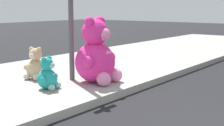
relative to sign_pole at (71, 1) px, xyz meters
name	(u,v)px	position (x,y,z in m)	size (l,w,h in m)	color
sidewalk	(12,86)	(-1.00, 0.80, -1.77)	(28.00, 4.40, 0.15)	#9E9B93
sign_pole	(71,1)	(0.00, 0.00, 0.00)	(0.56, 0.11, 3.20)	#4C4C51
plush_pink_large	(97,56)	(0.13, -0.59, -1.14)	(1.06, 0.95, 1.38)	#F22D93
plush_tan	(35,66)	(-0.42, 0.71, -1.41)	(0.50, 0.53, 0.71)	tan
plush_teal	(48,76)	(-0.88, -0.21, -1.44)	(0.48, 0.45, 0.64)	teal
plush_red	(92,62)	(0.87, 0.19, -1.43)	(0.49, 0.47, 0.66)	red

